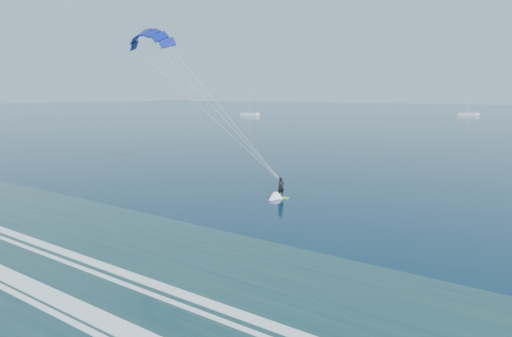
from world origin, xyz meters
name	(u,v)px	position (x,y,z in m)	size (l,w,h in m)	color
kitesurfer_rig	(207,101)	(-10.86, 29.27, 9.28)	(20.55, 4.93, 17.94)	#A6D118
sailboat_0	(250,114)	(-103.23, 160.76, 0.69)	(9.38, 2.40, 12.67)	white
sailboat_1	(468,114)	(-23.21, 220.04, 0.68)	(8.45, 2.40, 11.43)	white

